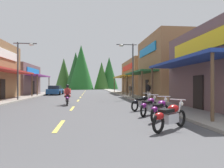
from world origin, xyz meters
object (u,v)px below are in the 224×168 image
at_px(motorcycle_parked_right_1, 160,109).
at_px(rider_cruising_lead, 67,96).
at_px(streetlamp_right, 130,63).
at_px(motorcycle_parked_right_2, 149,106).
at_px(motorcycle_parked_right_0, 170,116).
at_px(motorcycle_parked_right_3, 142,102).
at_px(parked_car_curbside, 55,90).
at_px(pedestrian_by_shop, 130,90).
at_px(pedestrian_browsing, 149,90).
at_px(streetlamp_left, 22,62).

height_order(motorcycle_parked_right_1, rider_cruising_lead, rider_cruising_lead).
bearing_deg(streetlamp_right, motorcycle_parked_right_2, -95.90).
relative_size(motorcycle_parked_right_0, rider_cruising_lead, 0.81).
bearing_deg(rider_cruising_lead, motorcycle_parked_right_0, -158.83).
relative_size(motorcycle_parked_right_1, motorcycle_parked_right_3, 1.04).
xyz_separation_m(motorcycle_parked_right_0, parked_car_curbside, (-7.98, 25.62, 0.20)).
height_order(streetlamp_right, rider_cruising_lead, streetlamp_right).
height_order(pedestrian_by_shop, parked_car_curbside, pedestrian_by_shop).
bearing_deg(motorcycle_parked_right_0, motorcycle_parked_right_2, 46.89).
bearing_deg(pedestrian_browsing, motorcycle_parked_right_1, -3.55).
bearing_deg(motorcycle_parked_right_2, motorcycle_parked_right_3, 33.63).
height_order(motorcycle_parked_right_3, pedestrian_by_shop, pedestrian_by_shop).
distance_m(motorcycle_parked_right_1, motorcycle_parked_right_3, 3.65).
xyz_separation_m(streetlamp_left, parked_car_curbside, (1.24, 11.70, -3.02)).
distance_m(streetlamp_right, rider_cruising_lead, 8.92).
xyz_separation_m(motorcycle_parked_right_2, parked_car_curbside, (-8.23, 22.15, 0.20)).
relative_size(streetlamp_right, rider_cruising_lead, 2.76).
bearing_deg(motorcycle_parked_right_3, motorcycle_parked_right_2, -134.97).
bearing_deg(parked_car_curbside, motorcycle_parked_right_1, -159.31).
bearing_deg(streetlamp_right, pedestrian_browsing, -46.41).
bearing_deg(motorcycle_parked_right_1, pedestrian_browsing, 24.11).
xyz_separation_m(motorcycle_parked_right_1, pedestrian_browsing, (2.78, 11.60, 0.55)).
height_order(motorcycle_parked_right_0, pedestrian_by_shop, pedestrian_by_shop).
relative_size(streetlamp_right, motorcycle_parked_right_0, 3.42).
distance_m(streetlamp_right, motorcycle_parked_right_3, 10.27).
height_order(streetlamp_left, motorcycle_parked_right_3, streetlamp_left).
bearing_deg(rider_cruising_lead, streetlamp_left, 41.79).
height_order(motorcycle_parked_right_0, parked_car_curbside, parked_car_curbside).
distance_m(streetlamp_left, pedestrian_by_shop, 12.55).
distance_m(motorcycle_parked_right_2, pedestrian_by_shop, 15.09).
height_order(pedestrian_by_shop, pedestrian_browsing, pedestrian_browsing).
height_order(motorcycle_parked_right_1, motorcycle_parked_right_3, same).
bearing_deg(motorcycle_parked_right_1, motorcycle_parked_right_3, 35.79).
height_order(streetlamp_right, motorcycle_parked_right_0, streetlamp_right).
height_order(streetlamp_left, motorcycle_parked_right_2, streetlamp_left).
bearing_deg(pedestrian_browsing, parked_car_curbside, -127.78).
bearing_deg(pedestrian_browsing, pedestrian_by_shop, -159.76).
xyz_separation_m(pedestrian_browsing, parked_car_curbside, (-11.04, 12.13, -0.36)).
relative_size(streetlamp_right, motorcycle_parked_right_2, 3.36).
relative_size(pedestrian_browsing, parked_car_curbside, 0.41).
height_order(motorcycle_parked_right_1, pedestrian_by_shop, pedestrian_by_shop).
distance_m(motorcycle_parked_right_1, rider_cruising_lead, 8.81).
bearing_deg(motorcycle_parked_right_1, motorcycle_parked_right_0, -150.97).
bearing_deg(motorcycle_parked_right_3, pedestrian_browsing, 30.58).
height_order(motorcycle_parked_right_1, motorcycle_parked_right_2, same).
bearing_deg(pedestrian_by_shop, motorcycle_parked_right_1, 145.65).
xyz_separation_m(streetlamp_right, motorcycle_parked_right_0, (-1.46, -15.17, -3.39)).
relative_size(motorcycle_parked_right_2, pedestrian_by_shop, 1.09).
relative_size(streetlamp_left, pedestrian_browsing, 3.13).
xyz_separation_m(streetlamp_right, pedestrian_by_shop, (0.70, 3.27, -2.95)).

